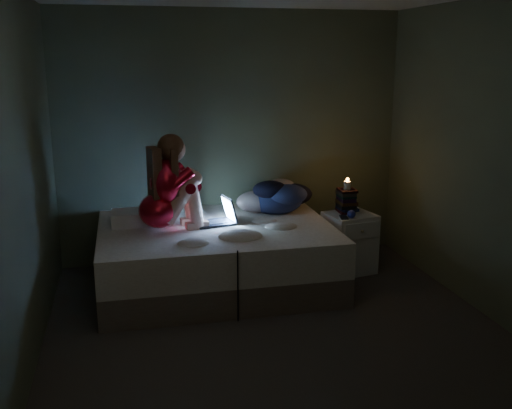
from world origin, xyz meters
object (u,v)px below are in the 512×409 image
object	(u,v)px
laptop	(214,211)
nightstand	(349,243)
bed	(216,256)
candle	(347,186)
phone	(341,217)
woman	(157,183)

from	to	relation	value
laptop	nightstand	distance (m)	1.44
laptop	bed	bearing A→B (deg)	-93.92
laptop	nightstand	size ratio (longest dim) A/B	0.62
candle	phone	distance (m)	0.34
candle	phone	size ratio (longest dim) A/B	0.57
nightstand	phone	bearing A→B (deg)	-156.08
woman	nightstand	bearing A→B (deg)	-7.76
bed	woman	bearing A→B (deg)	-176.88
laptop	phone	distance (m)	1.25
woman	nightstand	distance (m)	2.03
laptop	candle	xyz separation A→B (m)	(1.36, 0.10, 0.15)
nightstand	laptop	bearing A→B (deg)	169.73
candle	woman	bearing A→B (deg)	-174.56
bed	nightstand	size ratio (longest dim) A/B	3.56
nightstand	woman	bearing A→B (deg)	171.95
woman	laptop	xyz separation A→B (m)	(0.52, 0.08, -0.31)
woman	phone	bearing A→B (deg)	-10.71
bed	laptop	distance (m)	0.43
woman	phone	size ratio (longest dim) A/B	6.28
laptop	nightstand	xyz separation A→B (m)	(1.38, 0.03, -0.42)
woman	laptop	distance (m)	0.61
laptop	phone	size ratio (longest dim) A/B	2.67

